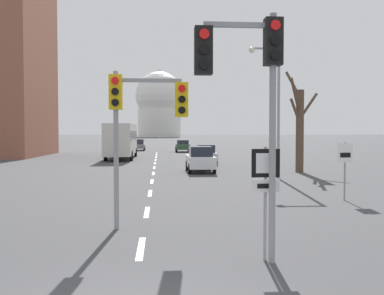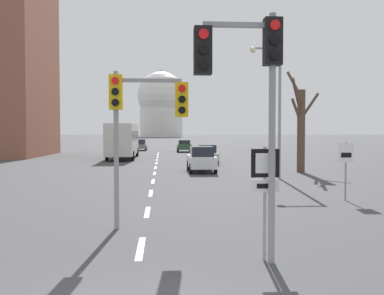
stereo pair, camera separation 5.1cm
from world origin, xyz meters
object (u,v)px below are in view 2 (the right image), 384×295
speed_limit_sign (346,161)px  sedan_near_right (207,154)px  sedan_mid_centre (184,146)px  sedan_near_left (201,159)px  traffic_signal_near_right (249,75)px  route_sign_post (265,183)px  sedan_far_left (140,145)px  traffic_signal_centre_tall (140,110)px  city_bus (123,138)px  street_lamp_right (274,98)px

speed_limit_sign → sedan_near_right: speed_limit_sign is taller
sedan_near_right → sedan_mid_centre: bearing=92.4°
sedan_near_left → traffic_signal_near_right: bearing=-92.5°
route_sign_post → sedan_far_left: (-5.35, 53.86, -0.83)m
traffic_signal_centre_tall → sedan_near_left: traffic_signal_centre_tall is taller
sedan_near_right → city_bus: city_bus is taller
traffic_signal_near_right → sedan_far_left: 54.33m
traffic_signal_near_right → city_bus: 35.42m
traffic_signal_near_right → city_bus: bearing=99.3°
speed_limit_sign → sedan_mid_centre: (-4.28, 41.16, -0.74)m
traffic_signal_near_right → sedan_near_left: (0.89, 20.15, -3.02)m
sedan_far_left → city_bus: bearing=-92.3°
traffic_signal_centre_tall → sedan_far_left: traffic_signal_centre_tall is taller
traffic_signal_near_right → speed_limit_sign: 9.73m
traffic_signal_near_right → sedan_far_left: size_ratio=1.23×
sedan_mid_centre → city_bus: (-6.91, -13.96, 1.22)m
traffic_signal_centre_tall → route_sign_post: 4.54m
traffic_signal_near_right → sedan_near_right: size_ratio=1.15×
speed_limit_sign → street_lamp_right: size_ratio=0.31×
sedan_mid_centre → sedan_near_left: bearing=-90.6°
traffic_signal_near_right → route_sign_post: traffic_signal_near_right is taller
route_sign_post → sedan_near_left: (0.50, 19.99, -0.77)m
route_sign_post → city_bus: bearing=100.0°
sedan_near_right → sedan_far_left: bearing=105.0°
street_lamp_right → sedan_far_left: (-9.65, 38.30, -3.88)m
sedan_mid_centre → sedan_far_left: 8.02m
city_bus → sedan_near_left: bearing=-65.9°
traffic_signal_near_right → city_bus: traffic_signal_near_right is taller
speed_limit_sign → sedan_near_right: bearing=99.6°
street_lamp_right → sedan_far_left: 39.69m
traffic_signal_centre_tall → route_sign_post: bearing=-48.9°
sedan_near_right → city_bus: (-7.79, 7.03, 1.23)m
traffic_signal_near_right → speed_limit_sign: traffic_signal_near_right is taller
sedan_near_left → city_bus: city_bus is taller
sedan_mid_centre → street_lamp_right: bearing=-84.0°
traffic_signal_near_right → sedan_near_left: traffic_signal_near_right is taller
traffic_signal_centre_tall → sedan_near_right: bearing=79.7°
sedan_near_left → sedan_near_right: sedan_near_left is taller
sedan_near_left → route_sign_post: bearing=-91.4°
speed_limit_sign → city_bus: 29.42m
route_sign_post → sedan_far_left: bearing=95.7°
sedan_far_left → city_bus: 19.17m
sedan_far_left → traffic_signal_centre_tall: bearing=-87.1°
route_sign_post → traffic_signal_near_right: bearing=-157.6°
sedan_near_right → city_bus: size_ratio=0.41×
street_lamp_right → sedan_mid_centre: (-3.50, 33.15, -3.86)m
speed_limit_sign → sedan_near_left: (-4.58, 12.45, -0.70)m
route_sign_post → street_lamp_right: bearing=74.5°
speed_limit_sign → sedan_mid_centre: size_ratio=0.58×
sedan_mid_centre → sedan_near_right: bearing=-87.6°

